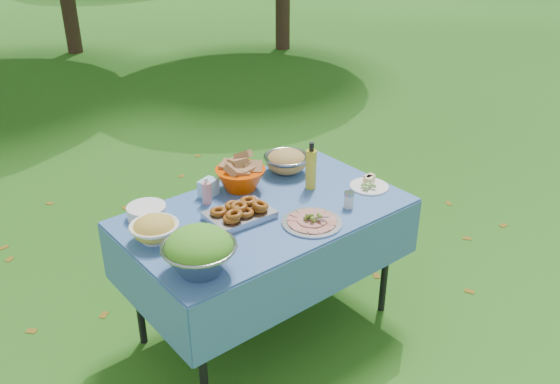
# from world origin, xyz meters

# --- Properties ---
(ground) EXTENTS (80.00, 80.00, 0.00)m
(ground) POSITION_xyz_m (0.00, 0.00, 0.00)
(ground) COLOR #143A0A
(ground) RESTS_ON ground
(picnic_table) EXTENTS (1.46, 0.86, 0.76)m
(picnic_table) POSITION_xyz_m (0.00, 0.00, 0.38)
(picnic_table) COLOR #70A3D8
(picnic_table) RESTS_ON ground
(salad_bowl) EXTENTS (0.34, 0.34, 0.21)m
(salad_bowl) POSITION_xyz_m (-0.56, -0.26, 0.87)
(salad_bowl) COLOR #989AA0
(salad_bowl) RESTS_ON picnic_table
(pasta_bowl_white) EXTENTS (0.27, 0.27, 0.13)m
(pasta_bowl_white) POSITION_xyz_m (-0.59, 0.10, 0.82)
(pasta_bowl_white) COLOR white
(pasta_bowl_white) RESTS_ON picnic_table
(plate_stack) EXTENTS (0.25, 0.25, 0.06)m
(plate_stack) POSITION_xyz_m (-0.51, 0.32, 0.79)
(plate_stack) COLOR white
(plate_stack) RESTS_ON picnic_table
(wipes_box) EXTENTS (0.12, 0.10, 0.09)m
(wipes_box) POSITION_xyz_m (-0.14, 0.32, 0.81)
(wipes_box) COLOR #98D9F3
(wipes_box) RESTS_ON picnic_table
(sanitizer_bottle) EXTENTS (0.06, 0.06, 0.15)m
(sanitizer_bottle) POSITION_xyz_m (-0.19, 0.26, 0.83)
(sanitizer_bottle) COLOR pink
(sanitizer_bottle) RESTS_ON picnic_table
(bread_bowl) EXTENTS (0.29, 0.29, 0.19)m
(bread_bowl) POSITION_xyz_m (0.04, 0.28, 0.85)
(bread_bowl) COLOR #EC4500
(bread_bowl) RESTS_ON picnic_table
(pasta_bowl_steel) EXTENTS (0.28, 0.28, 0.14)m
(pasta_bowl_steel) POSITION_xyz_m (0.38, 0.29, 0.83)
(pasta_bowl_steel) COLOR #989AA0
(pasta_bowl_steel) RESTS_ON picnic_table
(fried_tray) EXTENTS (0.33, 0.24, 0.08)m
(fried_tray) POSITION_xyz_m (-0.16, 0.01, 0.80)
(fried_tray) COLOR #A2A2A6
(fried_tray) RESTS_ON picnic_table
(charcuterie_platter) EXTENTS (0.33, 0.33, 0.07)m
(charcuterie_platter) POSITION_xyz_m (0.10, -0.25, 0.80)
(charcuterie_platter) COLOR #A0A4A7
(charcuterie_platter) RESTS_ON picnic_table
(oil_bottle) EXTENTS (0.06, 0.06, 0.27)m
(oil_bottle) POSITION_xyz_m (0.35, 0.04, 0.90)
(oil_bottle) COLOR gold
(oil_bottle) RESTS_ON picnic_table
(cheese_plate) EXTENTS (0.24, 0.24, 0.06)m
(cheese_plate) POSITION_xyz_m (0.61, -0.16, 0.79)
(cheese_plate) COLOR white
(cheese_plate) RESTS_ON picnic_table
(shaker) EXTENTS (0.07, 0.07, 0.09)m
(shaker) POSITION_xyz_m (0.36, -0.25, 0.80)
(shaker) COLOR silver
(shaker) RESTS_ON picnic_table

